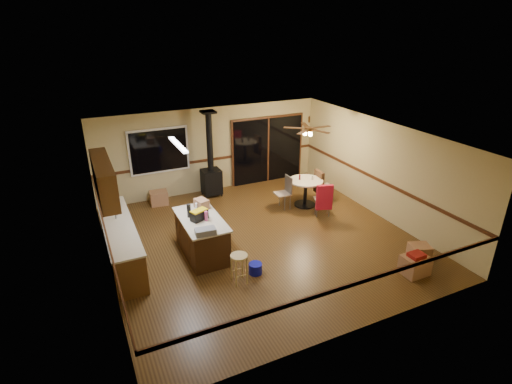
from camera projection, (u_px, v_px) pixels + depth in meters
floor at (261, 239)px, 9.79m from camera, size 7.00×7.00×0.00m
ceiling at (262, 136)px, 8.76m from camera, size 7.00×7.00×0.00m
wall_back at (212, 150)px, 12.18m from camera, size 7.00×0.00×7.00m
wall_front at (357, 269)px, 6.37m from camera, size 7.00×0.00×7.00m
wall_left at (103, 220)px, 7.91m from camera, size 0.00×7.00×7.00m
wall_right at (379, 169)px, 10.64m from camera, size 0.00×7.00×7.00m
chair_rail at (261, 202)px, 9.39m from camera, size 7.00×7.00×0.08m
window at (159, 151)px, 11.44m from camera, size 1.72×0.10×1.32m
sliding_door at (268, 150)px, 12.98m from camera, size 2.52×0.10×2.10m
lower_cabinets at (121, 243)px, 8.79m from camera, size 0.60×3.00×0.86m
countertop at (118, 225)px, 8.61m from camera, size 0.64×3.04×0.04m
upper_cabinets at (104, 179)px, 8.32m from camera, size 0.35×2.00×0.80m
kitchen_island at (202, 236)px, 9.03m from camera, size 0.88×1.68×0.90m
wood_stove at (211, 173)px, 11.96m from camera, size 0.55×0.50×2.52m
ceiling_fan at (309, 131)px, 10.73m from camera, size 0.24×0.24×0.55m
fluorescent_strip at (178, 145)px, 8.32m from camera, size 0.10×1.20×0.04m
toolbox_grey at (205, 231)px, 8.18m from camera, size 0.44×0.28×0.13m
toolbox_black at (199, 215)px, 8.76m from camera, size 0.42×0.33×0.21m
toolbox_yellow_lid at (199, 211)px, 8.71m from camera, size 0.42×0.32×0.03m
box_on_island at (202, 204)px, 9.30m from camera, size 0.32×0.38×0.22m
bottle_dark at (189, 211)px, 8.86m from camera, size 0.12×0.12×0.31m
bottle_pink at (206, 216)px, 8.71m from camera, size 0.08×0.08×0.23m
bottle_white at (196, 207)px, 9.22m from camera, size 0.07×0.07×0.17m
bar_stool at (239, 269)px, 8.08m from camera, size 0.39×0.39×0.64m
blue_bucket at (255, 268)px, 8.44m from camera, size 0.33×0.33×0.24m
dining_table at (306, 188)px, 11.39m from camera, size 0.97×0.97×0.78m
glass_red at (300, 177)px, 11.29m from camera, size 0.07×0.07×0.15m
glass_cream at (312, 178)px, 11.30m from camera, size 0.06×0.06×0.13m
chair_left at (286, 189)px, 11.22m from camera, size 0.41×0.41×0.51m
chair_near at (324, 197)px, 10.66m from camera, size 0.55×0.57×0.70m
chair_right at (320, 182)px, 11.63m from camera, size 0.50×0.46×0.70m
box_under_window at (159, 198)px, 11.58m from camera, size 0.52×0.43×0.40m
box_corner_a at (415, 265)px, 8.40m from camera, size 0.53×0.45×0.41m
box_corner_b at (419, 252)px, 8.93m from camera, size 0.54×0.50×0.35m
box_small_red at (417, 255)px, 8.31m from camera, size 0.32×0.26×0.08m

